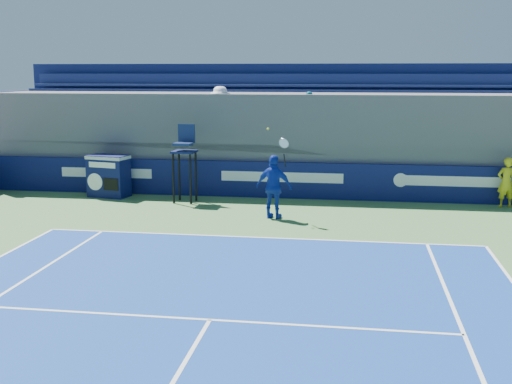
# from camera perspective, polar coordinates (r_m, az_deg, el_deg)

# --- Properties ---
(ball_person) EXTENTS (0.64, 0.50, 1.54)m
(ball_person) POSITION_cam_1_polar(r_m,az_deg,el_deg) (21.00, 21.34, 0.81)
(ball_person) COLOR yellow
(ball_person) RESTS_ON apron
(back_hoarding) EXTENTS (20.40, 0.21, 1.20)m
(back_hoarding) POSITION_cam_1_polar(r_m,az_deg,el_deg) (21.04, 2.32, 1.06)
(back_hoarding) COLOR #0D1248
(back_hoarding) RESTS_ON ground
(match_clock) EXTENTS (1.44, 0.97, 1.40)m
(match_clock) POSITION_cam_1_polar(r_m,az_deg,el_deg) (21.77, -12.97, 1.49)
(match_clock) COLOR #0E1348
(match_clock) RESTS_ON ground
(umpire_chair) EXTENTS (0.74, 0.74, 2.48)m
(umpire_chair) POSITION_cam_1_polar(r_m,az_deg,el_deg) (20.35, -6.36, 3.31)
(umpire_chair) COLOR black
(umpire_chair) RESTS_ON ground
(tennis_player) EXTENTS (1.13, 0.69, 2.57)m
(tennis_player) POSITION_cam_1_polar(r_m,az_deg,el_deg) (18.03, 1.62, 0.46)
(tennis_player) COLOR #142EA3
(tennis_player) RESTS_ON apron
(stadium_seating) EXTENTS (21.00, 4.05, 4.40)m
(stadium_seating) POSITION_cam_1_polar(r_m,az_deg,el_deg) (22.89, 2.88, 4.95)
(stadium_seating) COLOR #4F4F54
(stadium_seating) RESTS_ON ground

